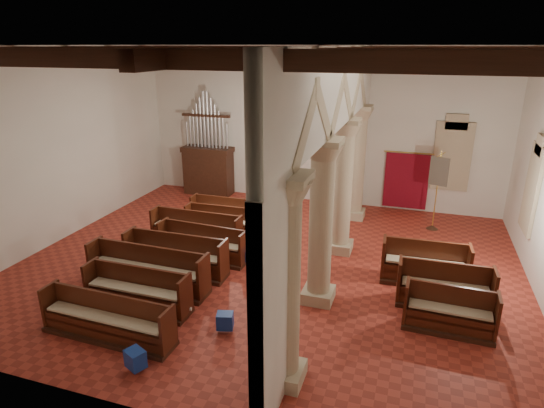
{
  "coord_description": "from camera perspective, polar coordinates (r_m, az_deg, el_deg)",
  "views": [
    {
      "loc": [
        3.76,
        -11.26,
        6.03
      ],
      "look_at": [
        -0.06,
        0.5,
        1.67
      ],
      "focal_mm": 30.0,
      "sensor_mm": 36.0,
      "label": 1
    }
  ],
  "objects": [
    {
      "name": "aisle_pew_0",
      "position": [
        11.05,
        21.28,
        -13.01
      ],
      "size": [
        1.96,
        0.75,
        1.03
      ],
      "rotation": [
        0.0,
        0.0,
        -0.03
      ],
      "color": "#3A1E12",
      "rests_on": "floor"
    },
    {
      "name": "nave_pew_6",
      "position": [
        15.2,
        -6.07,
        -2.74
      ],
      "size": [
        2.61,
        0.73,
        0.97
      ],
      "rotation": [
        0.0,
        0.0,
        0.03
      ],
      "color": "#3A1E12",
      "rests_on": "floor"
    },
    {
      "name": "nave_pew_1",
      "position": [
        11.52,
        -16.49,
        -11.0
      ],
      "size": [
        2.64,
        0.71,
        1.05
      ],
      "rotation": [
        0.0,
        0.0,
        -0.0
      ],
      "color": "#3A1E12",
      "rests_on": "floor"
    },
    {
      "name": "arcade",
      "position": [
        11.69,
        7.98,
        7.07
      ],
      "size": [
        0.9,
        11.9,
        6.0
      ],
      "color": "tan",
      "rests_on": "floor"
    },
    {
      "name": "wall_left",
      "position": [
        15.87,
        -25.38,
        6.56
      ],
      "size": [
        0.02,
        12.0,
        6.0
      ],
      "primitive_type": "cube",
      "color": "silver",
      "rests_on": "floor"
    },
    {
      "name": "hymnal_box_a",
      "position": [
        9.64,
        -16.77,
        -18.1
      ],
      "size": [
        0.46,
        0.42,
        0.37
      ],
      "primitive_type": "cube",
      "rotation": [
        0.0,
        0.0,
        -0.43
      ],
      "color": "navy",
      "rests_on": "floor"
    },
    {
      "name": "nave_pew_4",
      "position": [
        13.63,
        -8.72,
        -5.48
      ],
      "size": [
        2.78,
        0.83,
        1.03
      ],
      "rotation": [
        0.0,
        0.0,
        -0.05
      ],
      "color": "#3A1E12",
      "rests_on": "floor"
    },
    {
      "name": "processional_banner",
      "position": [
        16.37,
        19.75,
        -0.22
      ],
      "size": [
        0.6,
        0.76,
        2.74
      ],
      "rotation": [
        0.0,
        0.0,
        -0.35
      ],
      "color": "#3A1E12",
      "rests_on": "floor"
    },
    {
      "name": "aisle_pew_1",
      "position": [
        11.9,
        20.74,
        -10.37
      ],
      "size": [
        2.22,
        0.81,
        1.1
      ],
      "rotation": [
        0.0,
        0.0,
        0.03
      ],
      "color": "#3A1E12",
      "rests_on": "floor"
    },
    {
      "name": "ceiling",
      "position": [
        11.87,
        -0.51,
        19.29
      ],
      "size": [
        14.0,
        14.0,
        0.0
      ],
      "primitive_type": "plane",
      "rotation": [
        3.14,
        0.0,
        0.0
      ],
      "color": "black",
      "rests_on": "wall_back"
    },
    {
      "name": "hymnal_box_b",
      "position": [
        10.37,
        -5.92,
        -14.35
      ],
      "size": [
        0.42,
        0.38,
        0.36
      ],
      "primitive_type": "cube",
      "rotation": [
        0.0,
        0.0,
        0.27
      ],
      "color": "navy",
      "rests_on": "floor"
    },
    {
      "name": "nave_pew_3",
      "position": [
        12.93,
        -11.97,
        -6.98
      ],
      "size": [
        2.94,
        0.78,
        1.11
      ],
      "rotation": [
        0.0,
        0.0,
        0.01
      ],
      "color": "#3A1E12",
      "rests_on": "floor"
    },
    {
      "name": "nave_pew_2",
      "position": [
        12.32,
        -15.27,
        -8.64
      ],
      "size": [
        3.29,
        0.79,
        1.13
      ],
      "rotation": [
        0.0,
        0.0,
        -0.01
      ],
      "color": "#3A1E12",
      "rests_on": "floor"
    },
    {
      "name": "hymnal_box_c",
      "position": [
        13.24,
        -3.4,
        -6.42
      ],
      "size": [
        0.35,
        0.3,
        0.33
      ],
      "primitive_type": "cube",
      "rotation": [
        0.0,
        0.0,
        -0.1
      ],
      "color": "navy",
      "rests_on": "floor"
    },
    {
      "name": "wall_back",
      "position": [
        17.92,
        5.7,
        9.61
      ],
      "size": [
        14.0,
        0.02,
        6.0
      ],
      "primitive_type": "cube",
      "color": "silver",
      "rests_on": "floor"
    },
    {
      "name": "nave_pew_0",
      "position": [
        10.71,
        -19.91,
        -14.04
      ],
      "size": [
        3.11,
        0.75,
        1.0
      ],
      "rotation": [
        0.0,
        0.0,
        -0.03
      ],
      "color": "#3A1E12",
      "rests_on": "floor"
    },
    {
      "name": "window_back",
      "position": [
        17.7,
        21.66,
        5.57
      ],
      "size": [
        1.0,
        0.03,
        2.2
      ],
      "primitive_type": "cube",
      "color": "#398260",
      "rests_on": "wall_back"
    },
    {
      "name": "ceiling_beams",
      "position": [
        11.87,
        -0.51,
        18.42
      ],
      "size": [
        13.8,
        11.8,
        0.3
      ],
      "primitive_type": null,
      "color": "#3A1E12",
      "rests_on": "wall_back"
    },
    {
      "name": "tube_heater_b",
      "position": [
        11.19,
        -12.42,
        -12.7
      ],
      "size": [
        0.91,
        0.34,
        0.09
      ],
      "primitive_type": "cylinder",
      "rotation": [
        0.0,
        1.57,
        0.27
      ],
      "color": "silver",
      "rests_on": "floor"
    },
    {
      "name": "floor",
      "position": [
        13.31,
        -0.44,
        -7.49
      ],
      "size": [
        14.0,
        14.0,
        0.0
      ],
      "primitive_type": "plane",
      "color": "#9B2F21",
      "rests_on": "ground"
    },
    {
      "name": "lectern",
      "position": [
        17.24,
        -1.29,
        0.52
      ],
      "size": [
        0.47,
        0.49,
        1.06
      ],
      "rotation": [
        0.0,
        0.0,
        0.16
      ],
      "color": "#311B0F",
      "rests_on": "floor"
    },
    {
      "name": "window_right_b",
      "position": [
        14.64,
        29.97,
        1.61
      ],
      "size": [
        0.03,
        1.0,
        2.2
      ],
      "primitive_type": "cube",
      "color": "#398260",
      "rests_on": "wall_right"
    },
    {
      "name": "aisle_pew_2",
      "position": [
        12.81,
        18.54,
        -7.8
      ],
      "size": [
        2.25,
        0.86,
        1.15
      ],
      "rotation": [
        0.0,
        0.0,
        0.04
      ],
      "color": "#3A1E12",
      "rests_on": "floor"
    },
    {
      "name": "dossal_curtain",
      "position": [
        17.85,
        16.48,
        2.82
      ],
      "size": [
        1.8,
        0.07,
        2.17
      ],
      "color": "maroon",
      "rests_on": "floor"
    },
    {
      "name": "nave_pew_5",
      "position": [
        14.67,
        -9.47,
        -3.65
      ],
      "size": [
        2.99,
        0.71,
        1.04
      ],
      "rotation": [
        0.0,
        0.0,
        -0.01
      ],
      "color": "#3A1E12",
      "rests_on": "floor"
    },
    {
      "name": "tube_heater_a",
      "position": [
        11.38,
        -23.18,
        -13.37
      ],
      "size": [
        1.06,
        0.11,
        0.11
      ],
      "primitive_type": "cylinder",
      "rotation": [
        0.0,
        1.57,
        0.0
      ],
      "color": "silver",
      "rests_on": "floor"
    },
    {
      "name": "pipe_organ",
      "position": [
        19.26,
        -8.03,
        5.25
      ],
      "size": [
        2.1,
        0.85,
        4.4
      ],
      "color": "#3A1E12",
      "rests_on": "floor"
    },
    {
      "name": "wall_front",
      "position": [
        7.14,
        -15.99,
        -6.48
      ],
      "size": [
        14.0,
        0.02,
        6.0
      ],
      "primitive_type": "cube",
      "color": "silver",
      "rests_on": "floor"
    },
    {
      "name": "nave_pew_7",
      "position": [
        16.08,
        -5.9,
        -1.48
      ],
      "size": [
        2.47,
        0.67,
        0.96
      ],
      "rotation": [
        0.0,
        0.0,
        0.01
      ],
      "color": "#3A1E12",
      "rests_on": "floor"
    }
  ]
}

